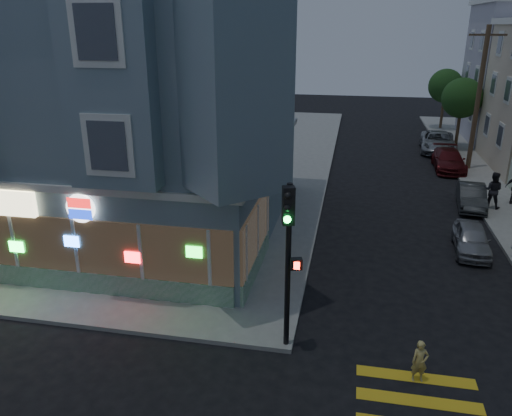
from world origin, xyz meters
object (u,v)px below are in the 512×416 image
(utility_pole, at_px, (478,97))
(parked_car_a, at_px, (472,239))
(parked_car_b, at_px, (471,197))
(street_tree_near, at_px, (462,98))
(street_tree_far, at_px, (446,86))
(pedestrian_a, at_px, (493,190))
(parked_car_c, at_px, (449,160))
(traffic_signal, at_px, (289,241))
(parked_car_d, at_px, (438,142))
(running_child, at_px, (420,362))

(utility_pole, relative_size, parked_car_a, 2.61)
(parked_car_a, relative_size, parked_car_b, 0.92)
(street_tree_near, bearing_deg, parked_car_b, -96.26)
(parked_car_a, bearing_deg, utility_pole, 83.99)
(street_tree_far, height_order, pedestrian_a, street_tree_far)
(street_tree_near, distance_m, street_tree_far, 8.00)
(utility_pole, relative_size, parked_car_c, 1.94)
(pedestrian_a, bearing_deg, parked_car_c, -64.44)
(traffic_signal, bearing_deg, street_tree_far, 58.57)
(utility_pole, xyz_separation_m, street_tree_far, (0.20, 14.00, -0.86))
(street_tree_far, distance_m, parked_car_d, 9.67)
(street_tree_far, bearing_deg, parked_car_b, -93.96)
(street_tree_near, bearing_deg, utility_pole, -91.91)
(utility_pole, distance_m, pedestrian_a, 8.70)
(street_tree_near, bearing_deg, traffic_signal, -108.63)
(pedestrian_a, relative_size, traffic_signal, 0.38)
(street_tree_near, distance_m, parked_car_b, 14.15)
(street_tree_far, relative_size, pedestrian_a, 2.77)
(traffic_signal, bearing_deg, parked_car_b, 44.14)
(running_child, relative_size, parked_car_c, 0.27)
(utility_pole, relative_size, pedestrian_a, 4.71)
(running_child, relative_size, parked_car_a, 0.36)
(street_tree_far, xyz_separation_m, parked_car_c, (-1.50, -14.21, -3.26))
(parked_car_b, bearing_deg, street_tree_near, 89.84)
(parked_car_a, xyz_separation_m, traffic_signal, (-6.78, -8.38, 2.97))
(parked_car_c, xyz_separation_m, parked_car_d, (0.00, 5.20, 0.08))
(street_tree_near, height_order, running_child, street_tree_near)
(utility_pole, relative_size, street_tree_near, 1.70)
(parked_car_c, height_order, traffic_signal, traffic_signal)
(street_tree_near, xyz_separation_m, street_tree_far, (0.00, 8.00, 0.00))
(street_tree_near, height_order, traffic_signal, street_tree_near)
(running_child, height_order, parked_car_c, parked_car_c)
(street_tree_near, distance_m, parked_car_d, 3.66)
(street_tree_far, relative_size, traffic_signal, 1.05)
(street_tree_far, distance_m, pedestrian_a, 22.06)
(utility_pole, height_order, street_tree_near, utility_pole)
(running_child, bearing_deg, street_tree_far, 70.38)
(street_tree_near, relative_size, parked_car_d, 0.99)
(pedestrian_a, relative_size, parked_car_c, 0.41)
(utility_pole, height_order, pedestrian_a, utility_pole)
(parked_car_b, bearing_deg, running_child, -99.62)
(pedestrian_a, height_order, parked_car_d, pedestrian_a)
(street_tree_near, height_order, street_tree_far, same)
(running_child, bearing_deg, parked_car_d, 70.58)
(street_tree_far, bearing_deg, pedestrian_a, -91.48)
(street_tree_far, height_order, parked_car_a, street_tree_far)
(street_tree_near, height_order, parked_car_a, street_tree_near)
(running_child, height_order, parked_car_a, running_child)
(street_tree_near, xyz_separation_m, traffic_signal, (-9.38, -27.83, -0.38))
(utility_pole, relative_size, street_tree_far, 1.70)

